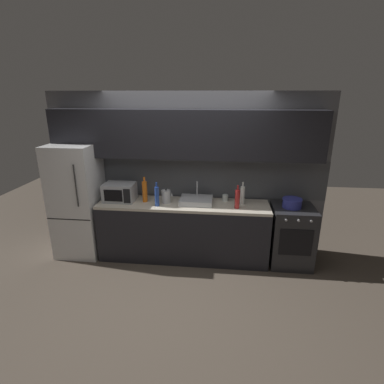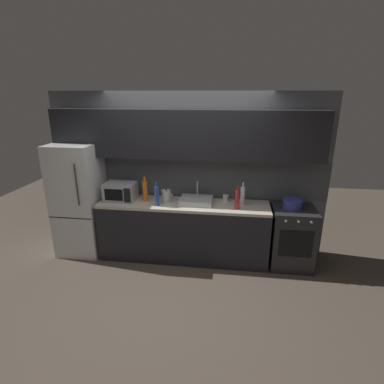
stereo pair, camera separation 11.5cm
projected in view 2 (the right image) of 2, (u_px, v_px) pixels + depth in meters
ground_plane at (173, 291)px, 3.92m from camera, size 10.00×10.00×0.00m
back_wall at (186, 156)px, 4.56m from camera, size 4.29×0.44×2.50m
counter_run at (183, 230)px, 4.62m from camera, size 2.55×0.60×0.90m
refrigerator at (79, 199)px, 4.70m from camera, size 0.68×0.69×1.76m
oven_range at (292, 237)px, 4.42m from camera, size 0.60×0.62×0.90m
microwave at (120, 191)px, 4.58m from camera, size 0.46×0.35×0.27m
sink_basin at (196, 200)px, 4.47m from camera, size 0.48×0.38×0.30m
kettle at (166, 196)px, 4.49m from camera, size 0.17×0.14×0.22m
wine_bottle_blue at (157, 196)px, 4.34m from camera, size 0.06×0.06×0.36m
wine_bottle_red at (237, 199)px, 4.23m from camera, size 0.07×0.07×0.34m
wine_bottle_white at (243, 196)px, 4.38m from camera, size 0.07×0.07×0.34m
wine_bottle_orange at (145, 191)px, 4.52m from camera, size 0.08×0.08×0.38m
mug_clear at (226, 198)px, 4.55m from camera, size 0.09×0.09×0.10m
cooking_pot at (293, 204)px, 4.26m from camera, size 0.27×0.27×0.14m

